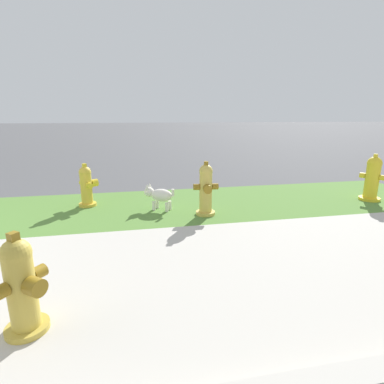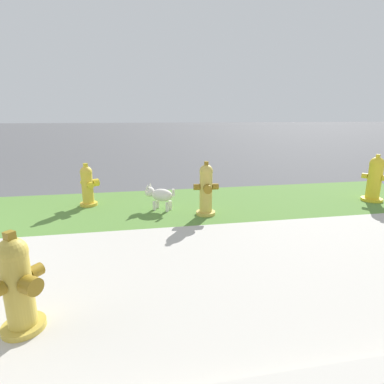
{
  "view_description": "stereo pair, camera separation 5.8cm",
  "coord_description": "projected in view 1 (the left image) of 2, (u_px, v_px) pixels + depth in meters",
  "views": [
    {
      "loc": [
        3.75,
        -2.42,
        1.43
      ],
      "look_at": [
        4.53,
        1.53,
        0.4
      ],
      "focal_mm": 28.0,
      "sensor_mm": 36.0,
      "label": 1
    },
    {
      "loc": [
        3.8,
        -2.43,
        1.43
      ],
      "look_at": [
        4.53,
        1.53,
        0.4
      ],
      "focal_mm": 28.0,
      "sensor_mm": 36.0,
      "label": 2
    }
  ],
  "objects": [
    {
      "name": "fire_hydrant_mid_block",
      "position": [
        22.0,
        286.0,
        1.96
      ],
      "size": [
        0.33,
        0.34,
        0.72
      ],
      "rotation": [
        0.0,
        0.0,
        4.07
      ],
      "color": "gold",
      "rests_on": "ground"
    },
    {
      "name": "small_white_dog",
      "position": [
        159.0,
        195.0,
        4.63
      ],
      "size": [
        0.46,
        0.36,
        0.41
      ],
      "rotation": [
        0.0,
        0.0,
        2.6
      ],
      "color": "silver",
      "rests_on": "ground"
    },
    {
      "name": "fire_hydrant_by_grass_verge",
      "position": [
        87.0,
        186.0,
        4.8
      ],
      "size": [
        0.33,
        0.35,
        0.7
      ],
      "rotation": [
        0.0,
        0.0,
        5.24
      ],
      "color": "gold",
      "rests_on": "ground"
    },
    {
      "name": "fire_hydrant_near_corner",
      "position": [
        372.0,
        178.0,
        5.12
      ],
      "size": [
        0.38,
        0.38,
        0.8
      ],
      "rotation": [
        0.0,
        0.0,
        5.31
      ],
      "color": "yellow",
      "rests_on": "ground"
    },
    {
      "name": "fire_hydrant_at_driveway",
      "position": [
        206.0,
        189.0,
        4.35
      ],
      "size": [
        0.37,
        0.34,
        0.8
      ],
      "rotation": [
        0.0,
        0.0,
        3.07
      ],
      "color": "gold",
      "rests_on": "ground"
    }
  ]
}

